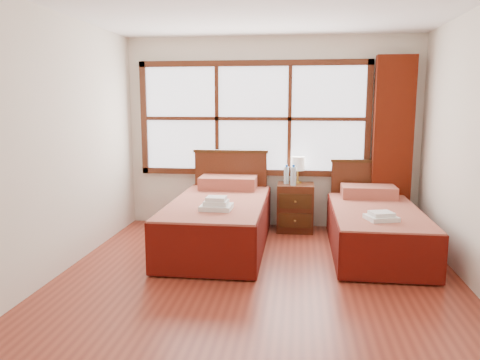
# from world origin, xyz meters

# --- Properties ---
(floor) EXTENTS (4.50, 4.50, 0.00)m
(floor) POSITION_xyz_m (0.00, 0.00, 0.00)
(floor) COLOR maroon
(floor) RESTS_ON ground
(wall_back) EXTENTS (4.00, 0.00, 4.00)m
(wall_back) POSITION_xyz_m (0.00, 2.25, 1.30)
(wall_back) COLOR silver
(wall_back) RESTS_ON floor
(wall_left) EXTENTS (0.00, 4.50, 4.50)m
(wall_left) POSITION_xyz_m (-2.00, 0.00, 1.30)
(wall_left) COLOR silver
(wall_left) RESTS_ON floor
(window) EXTENTS (3.16, 0.06, 1.56)m
(window) POSITION_xyz_m (-0.25, 2.21, 1.50)
(window) COLOR white
(window) RESTS_ON wall_back
(curtain) EXTENTS (0.50, 0.16, 2.30)m
(curtain) POSITION_xyz_m (1.60, 2.11, 1.17)
(curtain) COLOR #591608
(curtain) RESTS_ON wall_back
(bed_left) EXTENTS (1.10, 2.14, 1.08)m
(bed_left) POSITION_xyz_m (-0.55, 1.20, 0.33)
(bed_left) COLOR #381F0B
(bed_left) RESTS_ON floor
(bed_right) EXTENTS (1.00, 2.02, 0.97)m
(bed_right) POSITION_xyz_m (1.28, 1.20, 0.30)
(bed_right) COLOR #381F0B
(bed_right) RESTS_ON floor
(nightstand) EXTENTS (0.48, 0.47, 0.64)m
(nightstand) POSITION_xyz_m (0.35, 1.99, 0.32)
(nightstand) COLOR #48200F
(nightstand) RESTS_ON floor
(towels_left) EXTENTS (0.34, 0.30, 0.14)m
(towels_left) POSITION_xyz_m (-0.49, 0.66, 0.63)
(towels_left) COLOR white
(towels_left) RESTS_ON bed_left
(towels_right) EXTENTS (0.36, 0.33, 0.09)m
(towels_right) POSITION_xyz_m (1.24, 0.64, 0.55)
(towels_right) COLOR white
(towels_right) RESTS_ON bed_right
(lamp) EXTENTS (0.18, 0.18, 0.36)m
(lamp) POSITION_xyz_m (0.37, 2.08, 0.90)
(lamp) COLOR gold
(lamp) RESTS_ON nightstand
(bottle_near) EXTENTS (0.07, 0.07, 0.26)m
(bottle_near) POSITION_xyz_m (0.22, 1.99, 0.76)
(bottle_near) COLOR #ABCDDC
(bottle_near) RESTS_ON nightstand
(bottle_far) EXTENTS (0.07, 0.07, 0.27)m
(bottle_far) POSITION_xyz_m (0.32, 1.89, 0.77)
(bottle_far) COLOR #ABCDDC
(bottle_far) RESTS_ON nightstand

